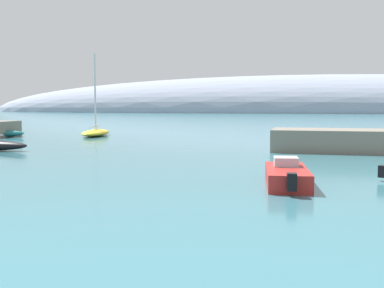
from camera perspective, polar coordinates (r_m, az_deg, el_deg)
name	(u,v)px	position (r m, az deg, el deg)	size (l,w,h in m)	color
distant_ridge	(313,113)	(222.69, 14.18, 3.65)	(320.21, 61.87, 33.81)	#8E99AD
sailboat_yellow_outer_mooring	(96,132)	(53.67, -11.38, 1.43)	(3.32, 7.32, 8.98)	yellow
motorboat_red_alongside_breakwater	(287,176)	(20.87, 11.22, -3.70)	(2.18, 5.19, 1.13)	red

